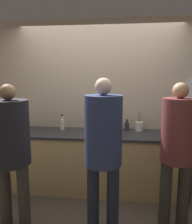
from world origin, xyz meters
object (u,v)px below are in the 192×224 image
(person_right, at_px, (177,144))
(bottle_dark, at_px, (127,126))
(person_left, at_px, (11,144))
(bottle_clear, at_px, (62,124))
(person_center, at_px, (103,143))
(cup_red, at_px, (179,135))
(utensil_crock, at_px, (139,126))
(fruit_bowl, at_px, (104,128))

(person_right, relative_size, bottle_dark, 9.63)
(person_left, height_order, bottle_clear, person_left)
(person_center, distance_m, cup_red, 1.29)
(person_right, distance_m, bottle_clear, 1.77)
(person_left, height_order, cup_red, person_left)
(utensil_crock, bearing_deg, bottle_dark, -178.81)
(bottle_clear, distance_m, cup_red, 1.73)
(bottle_dark, bearing_deg, fruit_bowl, -174.52)
(person_right, height_order, utensil_crock, person_right)
(bottle_clear, bearing_deg, person_center, -56.89)
(fruit_bowl, bearing_deg, cup_red, -17.20)
(utensil_crock, relative_size, bottle_clear, 1.23)
(fruit_bowl, bearing_deg, bottle_dark, 5.48)
(fruit_bowl, xyz_separation_m, utensil_crock, (0.54, 0.04, 0.03))
(bottle_clear, bearing_deg, person_right, -30.94)
(person_left, bearing_deg, utensil_crock, 40.24)
(person_left, distance_m, person_center, 0.98)
(person_left, relative_size, utensil_crock, 5.52)
(person_right, relative_size, bottle_clear, 6.85)
(person_left, height_order, fruit_bowl, person_left)
(cup_red, bearing_deg, person_right, -106.31)
(person_center, xyz_separation_m, bottle_dark, (0.28, 1.20, -0.08))
(person_left, xyz_separation_m, fruit_bowl, (0.91, 1.19, -0.08))
(cup_red, bearing_deg, utensil_crock, 144.57)
(person_center, distance_m, bottle_dark, 1.23)
(person_right, distance_m, fruit_bowl, 1.29)
(person_right, relative_size, cup_red, 17.68)
(person_left, distance_m, person_right, 1.79)
(person_right, bearing_deg, cup_red, 73.69)
(person_right, bearing_deg, bottle_dark, 117.39)
(bottle_dark, bearing_deg, cup_red, -27.17)
(person_center, height_order, person_right, person_center)
(utensil_crock, xyz_separation_m, cup_red, (0.51, -0.36, -0.03))
(cup_red, bearing_deg, person_left, -156.13)
(utensil_crock, relative_size, bottle_dark, 1.73)
(bottle_dark, bearing_deg, utensil_crock, 1.19)
(person_left, xyz_separation_m, bottle_clear, (0.25, 1.15, -0.02))
(person_right, distance_m, cup_red, 0.66)
(person_left, relative_size, person_center, 0.96)
(bottle_dark, distance_m, cup_red, 0.78)
(person_right, xyz_separation_m, fruit_bowl, (-0.86, 0.95, -0.06))
(person_left, bearing_deg, person_right, 7.58)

